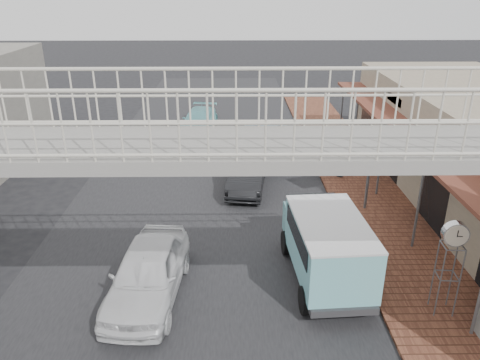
{
  "coord_description": "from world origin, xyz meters",
  "views": [
    {
      "loc": [
        1.27,
        -11.76,
        7.79
      ],
      "look_at": [
        1.47,
        2.44,
        1.8
      ],
      "focal_mm": 35.0,
      "sensor_mm": 36.0,
      "label": 1
    }
  ],
  "objects_px": {
    "arrow_sign": "(390,141)",
    "street_clock": "(454,238)",
    "white_hatchback": "(148,273)",
    "angkot_van": "(327,241)",
    "motorcycle_near": "(328,167)",
    "angkot_curb": "(267,139)",
    "angkot_far": "(199,120)",
    "motorcycle_far": "(318,146)",
    "dark_sedan": "(247,174)"
  },
  "relations": [
    {
      "from": "arrow_sign",
      "to": "street_clock",
      "type": "bearing_deg",
      "value": -115.56
    },
    {
      "from": "white_hatchback",
      "to": "angkot_van",
      "type": "relative_size",
      "value": 1.01
    },
    {
      "from": "angkot_van",
      "to": "motorcycle_near",
      "type": "relative_size",
      "value": 2.67
    },
    {
      "from": "angkot_curb",
      "to": "motorcycle_near",
      "type": "distance_m",
      "value": 4.01
    },
    {
      "from": "angkot_far",
      "to": "motorcycle_far",
      "type": "distance_m",
      "value": 7.62
    },
    {
      "from": "dark_sedan",
      "to": "motorcycle_far",
      "type": "relative_size",
      "value": 2.27
    },
    {
      "from": "dark_sedan",
      "to": "motorcycle_near",
      "type": "distance_m",
      "value": 3.63
    },
    {
      "from": "angkot_van",
      "to": "motorcycle_near",
      "type": "bearing_deg",
      "value": 75.02
    },
    {
      "from": "arrow_sign",
      "to": "angkot_van",
      "type": "bearing_deg",
      "value": -145.39
    },
    {
      "from": "white_hatchback",
      "to": "dark_sedan",
      "type": "distance_m",
      "value": 7.7
    },
    {
      "from": "white_hatchback",
      "to": "angkot_van",
      "type": "height_order",
      "value": "angkot_van"
    },
    {
      "from": "dark_sedan",
      "to": "arrow_sign",
      "type": "relative_size",
      "value": 1.25
    },
    {
      "from": "angkot_curb",
      "to": "arrow_sign",
      "type": "bearing_deg",
      "value": 124.75
    },
    {
      "from": "arrow_sign",
      "to": "dark_sedan",
      "type": "bearing_deg",
      "value": 137.54
    },
    {
      "from": "angkot_far",
      "to": "motorcycle_near",
      "type": "relative_size",
      "value": 2.61
    },
    {
      "from": "angkot_van",
      "to": "street_clock",
      "type": "height_order",
      "value": "street_clock"
    },
    {
      "from": "street_clock",
      "to": "white_hatchback",
      "type": "bearing_deg",
      "value": 177.81
    },
    {
      "from": "dark_sedan",
      "to": "angkot_far",
      "type": "relative_size",
      "value": 0.94
    },
    {
      "from": "angkot_far",
      "to": "angkot_van",
      "type": "height_order",
      "value": "angkot_van"
    },
    {
      "from": "white_hatchback",
      "to": "angkot_far",
      "type": "xyz_separation_m",
      "value": [
        0.32,
        15.39,
        -0.13
      ]
    },
    {
      "from": "angkot_curb",
      "to": "motorcycle_near",
      "type": "bearing_deg",
      "value": 128.36
    },
    {
      "from": "street_clock",
      "to": "angkot_curb",
      "type": "bearing_deg",
      "value": 110.58
    },
    {
      "from": "angkot_far",
      "to": "white_hatchback",
      "type": "bearing_deg",
      "value": -83.65
    },
    {
      "from": "street_clock",
      "to": "arrow_sign",
      "type": "relative_size",
      "value": 0.81
    },
    {
      "from": "motorcycle_near",
      "to": "street_clock",
      "type": "xyz_separation_m",
      "value": [
        1.2,
        -8.99,
        1.68
      ]
    },
    {
      "from": "motorcycle_far",
      "to": "street_clock",
      "type": "relative_size",
      "value": 0.68
    },
    {
      "from": "street_clock",
      "to": "angkot_far",
      "type": "bearing_deg",
      "value": 118.14
    },
    {
      "from": "angkot_far",
      "to": "street_clock",
      "type": "xyz_separation_m",
      "value": [
        7.21,
        -16.23,
        1.6
      ]
    },
    {
      "from": "angkot_far",
      "to": "street_clock",
      "type": "bearing_deg",
      "value": -58.51
    },
    {
      "from": "angkot_far",
      "to": "arrow_sign",
      "type": "height_order",
      "value": "arrow_sign"
    },
    {
      "from": "arrow_sign",
      "to": "motorcycle_far",
      "type": "bearing_deg",
      "value": 83.52
    },
    {
      "from": "white_hatchback",
      "to": "street_clock",
      "type": "xyz_separation_m",
      "value": [
        7.53,
        -0.84,
        1.47
      ]
    },
    {
      "from": "motorcycle_near",
      "to": "street_clock",
      "type": "height_order",
      "value": "street_clock"
    },
    {
      "from": "angkot_far",
      "to": "street_clock",
      "type": "relative_size",
      "value": 1.64
    },
    {
      "from": "angkot_van",
      "to": "motorcycle_far",
      "type": "distance_m",
      "value": 10.19
    },
    {
      "from": "dark_sedan",
      "to": "street_clock",
      "type": "relative_size",
      "value": 1.54
    },
    {
      "from": "angkot_van",
      "to": "arrow_sign",
      "type": "distance_m",
      "value": 5.73
    },
    {
      "from": "angkot_curb",
      "to": "motorcycle_near",
      "type": "height_order",
      "value": "angkot_curb"
    },
    {
      "from": "motorcycle_far",
      "to": "street_clock",
      "type": "distance_m",
      "value": 11.72
    },
    {
      "from": "dark_sedan",
      "to": "street_clock",
      "type": "height_order",
      "value": "street_clock"
    },
    {
      "from": "dark_sedan",
      "to": "motorcycle_far",
      "type": "distance_m",
      "value": 4.98
    },
    {
      "from": "dark_sedan",
      "to": "motorcycle_near",
      "type": "bearing_deg",
      "value": 22.68
    },
    {
      "from": "angkot_curb",
      "to": "white_hatchback",
      "type": "bearing_deg",
      "value": 72.56
    },
    {
      "from": "angkot_curb",
      "to": "street_clock",
      "type": "relative_size",
      "value": 2.13
    },
    {
      "from": "dark_sedan",
      "to": "arrow_sign",
      "type": "xyz_separation_m",
      "value": [
        5.03,
        -1.84,
        1.98
      ]
    },
    {
      "from": "angkot_van",
      "to": "motorcycle_near",
      "type": "height_order",
      "value": "angkot_van"
    },
    {
      "from": "white_hatchback",
      "to": "motorcycle_near",
      "type": "relative_size",
      "value": 2.71
    },
    {
      "from": "angkot_curb",
      "to": "motorcycle_far",
      "type": "xyz_separation_m",
      "value": [
        2.39,
        -0.65,
        -0.13
      ]
    },
    {
      "from": "dark_sedan",
      "to": "arrow_sign",
      "type": "distance_m",
      "value": 5.71
    },
    {
      "from": "angkot_curb",
      "to": "angkot_van",
      "type": "xyz_separation_m",
      "value": [
        0.89,
        -10.71,
        0.53
      ]
    }
  ]
}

